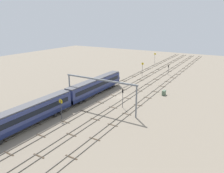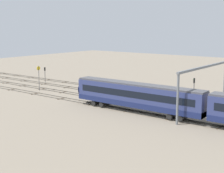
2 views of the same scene
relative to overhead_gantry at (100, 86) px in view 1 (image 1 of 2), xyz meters
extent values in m
plane|color=gray|center=(10.53, 0.10, -6.08)|extent=(201.69, 201.69, 0.00)
cube|color=#59544C|center=(10.53, -7.90, -6.00)|extent=(185.69, 0.07, 0.16)
cube|color=#59544C|center=(10.53, -6.47, -6.00)|extent=(185.69, 0.07, 0.16)
cube|color=#473828|center=(-19.31, -7.19, -6.04)|extent=(0.24, 2.40, 0.08)
cube|color=#473828|center=(-12.68, -7.19, -6.04)|extent=(0.24, 2.40, 0.08)
cube|color=#473828|center=(-6.05, -7.19, -6.04)|extent=(0.24, 2.40, 0.08)
cube|color=#473828|center=(0.59, -7.19, -6.04)|extent=(0.24, 2.40, 0.08)
cube|color=#473828|center=(7.22, -7.19, -6.04)|extent=(0.24, 2.40, 0.08)
cube|color=#473828|center=(13.85, -7.19, -6.04)|extent=(0.24, 2.40, 0.08)
cube|color=#473828|center=(20.48, -7.19, -6.04)|extent=(0.24, 2.40, 0.08)
cube|color=#473828|center=(27.11, -7.19, -6.04)|extent=(0.24, 2.40, 0.08)
cube|color=#473828|center=(33.74, -7.19, -6.04)|extent=(0.24, 2.40, 0.08)
cube|color=#473828|center=(40.38, -7.19, -6.04)|extent=(0.24, 2.40, 0.08)
cube|color=#473828|center=(47.01, -7.19, -6.04)|extent=(0.24, 2.40, 0.08)
cube|color=#473828|center=(53.64, -7.19, -6.04)|extent=(0.24, 2.40, 0.08)
cube|color=#473828|center=(60.27, -7.19, -6.04)|extent=(0.24, 2.40, 0.08)
cube|color=#473828|center=(66.90, -7.19, -6.04)|extent=(0.24, 2.40, 0.08)
cube|color=#473828|center=(73.53, -7.19, -6.04)|extent=(0.24, 2.40, 0.08)
cube|color=#473828|center=(80.17, -7.19, -6.04)|extent=(0.24, 2.40, 0.08)
cube|color=#473828|center=(86.80, -7.19, -6.04)|extent=(0.24, 2.40, 0.08)
cube|color=#473828|center=(93.43, -7.19, -6.04)|extent=(0.24, 2.40, 0.08)
cube|color=#473828|center=(100.06, -7.19, -6.04)|extent=(0.24, 2.40, 0.08)
cube|color=#59544C|center=(10.53, -3.05, -6.00)|extent=(185.69, 0.07, 0.16)
cube|color=#59544C|center=(10.53, -1.61, -6.00)|extent=(185.69, 0.07, 0.16)
cube|color=#473828|center=(-21.76, -2.33, -6.04)|extent=(0.24, 2.40, 0.08)
cube|color=#473828|center=(-13.69, -2.33, -6.04)|extent=(0.24, 2.40, 0.08)
cube|color=#473828|center=(-5.61, -2.33, -6.04)|extent=(0.24, 2.40, 0.08)
cube|color=#473828|center=(2.46, -2.33, -6.04)|extent=(0.24, 2.40, 0.08)
cube|color=#473828|center=(10.53, -2.33, -6.04)|extent=(0.24, 2.40, 0.08)
cube|color=#473828|center=(18.61, -2.33, -6.04)|extent=(0.24, 2.40, 0.08)
cube|color=#473828|center=(26.68, -2.33, -6.04)|extent=(0.24, 2.40, 0.08)
cube|color=#473828|center=(34.75, -2.33, -6.04)|extent=(0.24, 2.40, 0.08)
cube|color=#473828|center=(42.83, -2.33, -6.04)|extent=(0.24, 2.40, 0.08)
cube|color=#473828|center=(50.90, -2.33, -6.04)|extent=(0.24, 2.40, 0.08)
cube|color=#473828|center=(58.97, -2.33, -6.04)|extent=(0.24, 2.40, 0.08)
cube|color=#473828|center=(67.05, -2.33, -6.04)|extent=(0.24, 2.40, 0.08)
cube|color=#473828|center=(75.12, -2.33, -6.04)|extent=(0.24, 2.40, 0.08)
cube|color=#473828|center=(83.19, -2.33, -6.04)|extent=(0.24, 2.40, 0.08)
cube|color=#473828|center=(91.27, -2.33, -6.04)|extent=(0.24, 2.40, 0.08)
cube|color=#473828|center=(99.34, -2.33, -6.04)|extent=(0.24, 2.40, 0.08)
cube|color=#59544C|center=(10.53, 1.81, -6.00)|extent=(185.69, 0.07, 0.16)
cube|color=#59544C|center=(10.53, 3.24, -6.00)|extent=(185.69, 0.07, 0.16)
cube|color=#473828|center=(-23.85, 2.52, -6.04)|extent=(0.24, 2.40, 0.08)
cube|color=#473828|center=(-16.98, 2.52, -6.04)|extent=(0.24, 2.40, 0.08)
cube|color=#473828|center=(-10.10, 2.52, -6.04)|extent=(0.24, 2.40, 0.08)
cube|color=#473828|center=(-3.22, 2.52, -6.04)|extent=(0.24, 2.40, 0.08)
cube|color=#473828|center=(3.66, 2.52, -6.04)|extent=(0.24, 2.40, 0.08)
cube|color=#473828|center=(10.53, 2.52, -6.04)|extent=(0.24, 2.40, 0.08)
cube|color=#473828|center=(17.41, 2.52, -6.04)|extent=(0.24, 2.40, 0.08)
cube|color=#473828|center=(24.29, 2.52, -6.04)|extent=(0.24, 2.40, 0.08)
cube|color=#473828|center=(31.16, 2.52, -6.04)|extent=(0.24, 2.40, 0.08)
cube|color=#473828|center=(38.04, 2.52, -6.04)|extent=(0.24, 2.40, 0.08)
cube|color=#473828|center=(44.92, 2.52, -6.04)|extent=(0.24, 2.40, 0.08)
cube|color=#473828|center=(51.80, 2.52, -6.04)|extent=(0.24, 2.40, 0.08)
cube|color=#473828|center=(58.67, 2.52, -6.04)|extent=(0.24, 2.40, 0.08)
cube|color=#473828|center=(65.55, 2.52, -6.04)|extent=(0.24, 2.40, 0.08)
cube|color=#473828|center=(72.43, 2.52, -6.04)|extent=(0.24, 2.40, 0.08)
cube|color=#473828|center=(79.31, 2.52, -6.04)|extent=(0.24, 2.40, 0.08)
cube|color=#473828|center=(86.18, 2.52, -6.04)|extent=(0.24, 2.40, 0.08)
cube|color=#473828|center=(93.06, 2.52, -6.04)|extent=(0.24, 2.40, 0.08)
cube|color=#473828|center=(99.94, 2.52, -6.04)|extent=(0.24, 2.40, 0.08)
cube|color=#59544C|center=(10.53, 6.66, -6.00)|extent=(185.69, 0.07, 0.16)
cube|color=#59544C|center=(10.53, 8.10, -6.00)|extent=(185.69, 0.07, 0.16)
cube|color=#473828|center=(-21.76, 7.38, -6.04)|extent=(0.24, 2.40, 0.08)
cube|color=#473828|center=(-13.69, 7.38, -6.04)|extent=(0.24, 2.40, 0.08)
cube|color=#473828|center=(-5.61, 7.38, -6.04)|extent=(0.24, 2.40, 0.08)
cube|color=#473828|center=(2.46, 7.38, -6.04)|extent=(0.24, 2.40, 0.08)
cube|color=#473828|center=(10.53, 7.38, -6.04)|extent=(0.24, 2.40, 0.08)
cube|color=#473828|center=(18.61, 7.38, -6.04)|extent=(0.24, 2.40, 0.08)
cube|color=#473828|center=(26.68, 7.38, -6.04)|extent=(0.24, 2.40, 0.08)
cube|color=#473828|center=(34.75, 7.38, -6.04)|extent=(0.24, 2.40, 0.08)
cube|color=#473828|center=(42.83, 7.38, -6.04)|extent=(0.24, 2.40, 0.08)
cube|color=#473828|center=(50.90, 7.38, -6.04)|extent=(0.24, 2.40, 0.08)
cube|color=#473828|center=(58.97, 7.38, -6.04)|extent=(0.24, 2.40, 0.08)
cube|color=#473828|center=(67.05, 7.38, -6.04)|extent=(0.24, 2.40, 0.08)
cube|color=#473828|center=(75.12, 7.38, -6.04)|extent=(0.24, 2.40, 0.08)
cube|color=#473828|center=(83.19, 7.38, -6.04)|extent=(0.24, 2.40, 0.08)
cube|color=#473828|center=(91.27, 7.38, -6.04)|extent=(0.24, 2.40, 0.08)
cube|color=#473828|center=(99.34, 7.38, -6.04)|extent=(0.24, 2.40, 0.08)
cube|color=navy|center=(8.69, 7.38, -3.22)|extent=(24.00, 2.90, 3.60)
cube|color=navy|center=(8.69, 7.38, -4.57)|extent=(24.00, 2.94, 0.90)
cube|color=#4C4C51|center=(8.69, 7.38, -1.27)|extent=(24.00, 2.50, 0.30)
cube|color=black|center=(8.69, 5.92, -2.79)|extent=(22.00, 0.04, 1.10)
cube|color=black|center=(8.69, 8.84, -2.79)|extent=(22.00, 0.04, 1.10)
cylinder|color=black|center=(0.11, 7.38, -5.47)|extent=(0.90, 2.70, 0.90)
cylinder|color=black|center=(1.91, 7.38, -5.47)|extent=(0.90, 2.70, 0.90)
cylinder|color=black|center=(15.47, 7.38, -5.47)|extent=(0.90, 2.70, 0.90)
cylinder|color=black|center=(17.27, 7.38, -5.47)|extent=(0.90, 2.70, 0.90)
cube|color=navy|center=(-16.11, 7.38, -3.22)|extent=(24.00, 2.90, 3.60)
cube|color=navy|center=(-16.11, 7.38, -4.57)|extent=(24.00, 2.94, 0.90)
cube|color=#4C4C51|center=(-16.11, 7.38, -1.27)|extent=(24.00, 2.50, 0.30)
cube|color=black|center=(-16.11, 5.92, -2.79)|extent=(22.00, 0.04, 1.10)
cube|color=black|center=(-16.11, 8.84, -2.79)|extent=(22.00, 0.04, 1.10)
cylinder|color=black|center=(-9.33, 7.38, -5.47)|extent=(0.90, 2.70, 0.90)
cylinder|color=black|center=(-7.53, 7.38, -5.47)|extent=(0.90, 2.70, 0.90)
cone|color=navy|center=(21.49, 7.38, -3.40)|extent=(1.60, 3.24, 3.24)
cylinder|color=slate|center=(0.00, -9.83, -2.33)|extent=(0.36, 0.36, 7.51)
cylinder|color=slate|center=(0.00, 9.83, -2.33)|extent=(0.36, 0.36, 7.51)
cube|color=slate|center=(0.00, 0.00, 1.60)|extent=(0.40, 20.26, 0.35)
cylinder|color=#4C4C51|center=(-9.21, 4.36, -3.74)|extent=(0.12, 0.12, 4.69)
cylinder|color=yellow|center=(-9.17, 4.36, -1.86)|extent=(0.05, 1.03, 1.03)
cube|color=black|center=(-9.14, 4.36, -1.86)|extent=(0.02, 0.46, 0.12)
cylinder|color=#4C4C51|center=(65.07, 9.32, -3.34)|extent=(0.12, 0.12, 5.48)
cylinder|color=yellow|center=(65.11, 9.32, -1.06)|extent=(0.05, 1.01, 1.01)
cube|color=black|center=(65.14, 9.32, -1.06)|extent=(0.02, 0.45, 0.12)
cylinder|color=#4C4C51|center=(37.02, 4.36, -3.34)|extent=(0.12, 0.12, 5.48)
cylinder|color=yellow|center=(37.06, 4.36, -1.02)|extent=(0.05, 0.93, 0.93)
cube|color=black|center=(37.09, 4.36, -1.02)|extent=(0.02, 0.42, 0.12)
cylinder|color=#4C4C51|center=(44.49, -4.00, -4.57)|extent=(0.14, 0.14, 3.03)
cube|color=black|center=(44.49, -4.00, -2.60)|extent=(0.20, 0.32, 0.90)
sphere|color=green|center=(44.60, -4.00, -2.40)|extent=(0.20, 0.20, 0.20)
sphere|color=#262626|center=(44.60, -4.00, -2.80)|extent=(0.20, 0.20, 0.20)
cylinder|color=#4C4C51|center=(3.76, -4.36, -4.10)|extent=(0.14, 0.14, 3.97)
cube|color=black|center=(3.76, -4.36, -1.66)|extent=(0.20, 0.32, 0.90)
sphere|color=green|center=(3.87, -4.36, -1.47)|extent=(0.20, 0.20, 0.20)
sphere|color=#262626|center=(3.87, -4.36, -1.86)|extent=(0.20, 0.20, 0.20)
cube|color=#597259|center=(18.79, -10.43, -5.38)|extent=(1.60, 0.81, 1.41)
cube|color=#333333|center=(19.60, -10.43, -5.17)|extent=(0.02, 0.57, 0.24)
camera|label=1|loc=(-42.06, -28.38, 15.27)|focal=34.72mm
camera|label=2|loc=(-21.89, 54.21, 8.32)|focal=54.45mm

